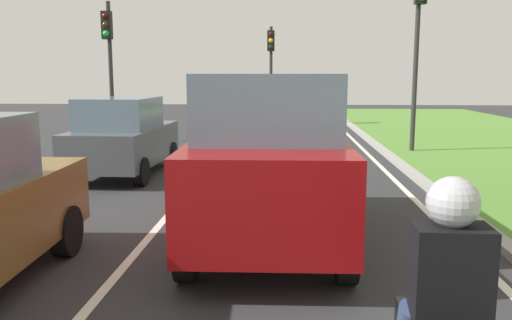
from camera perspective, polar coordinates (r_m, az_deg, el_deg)
The scene contains 10 objects.
ground_plane at distance 12.23m, azimuth -2.45°, elevation -1.53°, with size 60.00×60.00×0.00m, color #2D2D30.
lane_line_center at distance 12.32m, azimuth -5.70°, elevation -1.48°, with size 0.12×32.00×0.01m, color silver.
lane_line_right_edge at distance 12.39m, azimuth 14.35°, elevation -1.65°, with size 0.12×32.00×0.01m, color silver.
curb_right at distance 12.49m, azimuth 16.62°, elevation -1.41°, with size 0.24×48.00×0.12m, color #9E9B93.
car_suv_ahead at distance 7.12m, azimuth 1.36°, elevation 0.30°, with size 2.05×4.54×2.28m.
car_hatchback_far at distance 12.37m, azimuth -14.20°, elevation 2.45°, with size 1.81×3.74×1.78m.
rider_person at distance 3.07m, azimuth 20.16°, elevation -11.80°, with size 0.51×0.41×1.16m.
traffic_light_near_right at distance 16.15m, azimuth 17.21°, elevation 13.58°, with size 0.32×0.50×5.32m.
traffic_light_overhead_left at distance 18.50m, azimuth -15.70°, elevation 11.49°, with size 0.32×0.50×4.70m.
traffic_light_far_median at distance 23.96m, azimuth 1.63°, elevation 10.97°, with size 0.32×0.50×4.44m.
Camera 1 is at (1.24, 2.05, 2.26)m, focal length 36.85 mm.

